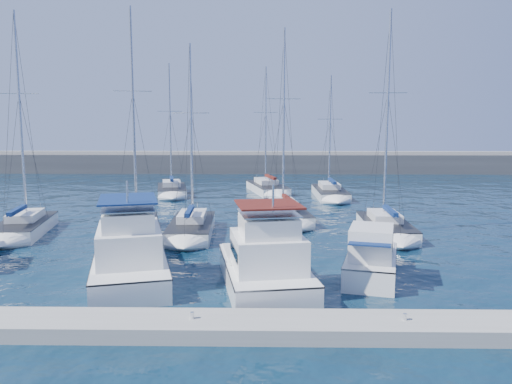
{
  "coord_description": "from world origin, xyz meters",
  "views": [
    {
      "loc": [
        2.74,
        -28.96,
        7.9
      ],
      "look_at": [
        2.1,
        6.69,
        3.0
      ],
      "focal_mm": 35.0,
      "sensor_mm": 36.0,
      "label": 1
    }
  ],
  "objects_px": {
    "sailboat_mid_d": "(285,213)",
    "sailboat_back_a": "(172,190)",
    "motor_yacht_port_inner": "(130,256)",
    "sailboat_back_c": "(330,193)",
    "motor_yacht_stbd_outer": "(371,260)",
    "sailboat_mid_b": "(137,226)",
    "sailboat_mid_a": "(24,226)",
    "sailboat_mid_e": "(385,227)",
    "sailboat_back_b": "(267,188)",
    "sailboat_mid_c": "(192,227)",
    "motor_yacht_stbd_inner": "(265,266)"
  },
  "relations": [
    {
      "from": "sailboat_mid_b",
      "to": "sailboat_mid_c",
      "type": "xyz_separation_m",
      "value": [
        4.0,
        -0.23,
        -0.04
      ]
    },
    {
      "from": "motor_yacht_stbd_inner",
      "to": "sailboat_mid_a",
      "type": "height_order",
      "value": "sailboat_mid_a"
    },
    {
      "from": "sailboat_back_c",
      "to": "sailboat_mid_a",
      "type": "bearing_deg",
      "value": -143.81
    },
    {
      "from": "motor_yacht_stbd_inner",
      "to": "motor_yacht_stbd_outer",
      "type": "relative_size",
      "value": 1.33
    },
    {
      "from": "sailboat_mid_e",
      "to": "sailboat_back_b",
      "type": "xyz_separation_m",
      "value": [
        -8.42,
        21.91,
        -0.03
      ]
    },
    {
      "from": "motor_yacht_stbd_inner",
      "to": "sailboat_back_b",
      "type": "xyz_separation_m",
      "value": [
        0.24,
        34.04,
        -0.62
      ]
    },
    {
      "from": "sailboat_mid_a",
      "to": "sailboat_mid_c",
      "type": "relative_size",
      "value": 1.17
    },
    {
      "from": "motor_yacht_stbd_inner",
      "to": "sailboat_back_a",
      "type": "relative_size",
      "value": 0.58
    },
    {
      "from": "sailboat_mid_e",
      "to": "sailboat_back_b",
      "type": "height_order",
      "value": "sailboat_mid_e"
    },
    {
      "from": "sailboat_mid_b",
      "to": "sailboat_mid_c",
      "type": "bearing_deg",
      "value": -18.07
    },
    {
      "from": "sailboat_mid_a",
      "to": "sailboat_back_c",
      "type": "distance_m",
      "value": 30.58
    },
    {
      "from": "sailboat_mid_e",
      "to": "sailboat_back_b",
      "type": "bearing_deg",
      "value": 112.82
    },
    {
      "from": "motor_yacht_stbd_inner",
      "to": "sailboat_mid_c",
      "type": "distance_m",
      "value": 12.93
    },
    {
      "from": "sailboat_mid_a",
      "to": "sailboat_mid_b",
      "type": "xyz_separation_m",
      "value": [
        8.14,
        0.23,
        0.01
      ]
    },
    {
      "from": "sailboat_mid_e",
      "to": "sailboat_mid_d",
      "type": "bearing_deg",
      "value": 144.15
    },
    {
      "from": "sailboat_mid_c",
      "to": "sailboat_mid_d",
      "type": "xyz_separation_m",
      "value": [
        6.9,
        5.78,
        0.01
      ]
    },
    {
      "from": "sailboat_back_a",
      "to": "sailboat_back_b",
      "type": "distance_m",
      "value": 10.92
    },
    {
      "from": "motor_yacht_stbd_outer",
      "to": "sailboat_mid_c",
      "type": "xyz_separation_m",
      "value": [
        -10.72,
        10.06,
        -0.43
      ]
    },
    {
      "from": "sailboat_back_a",
      "to": "sailboat_mid_a",
      "type": "bearing_deg",
      "value": -120.65
    },
    {
      "from": "motor_yacht_port_inner",
      "to": "sailboat_mid_a",
      "type": "relative_size",
      "value": 0.68
    },
    {
      "from": "sailboat_mid_a",
      "to": "sailboat_mid_b",
      "type": "bearing_deg",
      "value": -8.58
    },
    {
      "from": "sailboat_mid_a",
      "to": "sailboat_back_b",
      "type": "relative_size",
      "value": 1.1
    },
    {
      "from": "sailboat_back_b",
      "to": "sailboat_mid_a",
      "type": "bearing_deg",
      "value": -142.2
    },
    {
      "from": "sailboat_back_a",
      "to": "sailboat_mid_e",
      "type": "bearing_deg",
      "value": -57.35
    },
    {
      "from": "sailboat_mid_d",
      "to": "sailboat_mid_c",
      "type": "bearing_deg",
      "value": -147.57
    },
    {
      "from": "sailboat_mid_b",
      "to": "sailboat_back_b",
      "type": "relative_size",
      "value": 1.12
    },
    {
      "from": "motor_yacht_stbd_outer",
      "to": "sailboat_mid_b",
      "type": "bearing_deg",
      "value": 160.03
    },
    {
      "from": "motor_yacht_port_inner",
      "to": "sailboat_back_c",
      "type": "distance_m",
      "value": 31.77
    },
    {
      "from": "sailboat_mid_e",
      "to": "motor_yacht_stbd_inner",
      "type": "bearing_deg",
      "value": -123.72
    },
    {
      "from": "sailboat_mid_c",
      "to": "sailboat_mid_d",
      "type": "distance_m",
      "value": 9.0
    },
    {
      "from": "sailboat_mid_d",
      "to": "sailboat_back_a",
      "type": "distance_m",
      "value": 18.69
    },
    {
      "from": "motor_yacht_stbd_inner",
      "to": "motor_yacht_port_inner",
      "type": "bearing_deg",
      "value": 156.8
    },
    {
      "from": "motor_yacht_stbd_outer",
      "to": "sailboat_mid_c",
      "type": "bearing_deg",
      "value": 151.81
    },
    {
      "from": "sailboat_mid_b",
      "to": "sailboat_mid_d",
      "type": "distance_m",
      "value": 12.23
    },
    {
      "from": "motor_yacht_stbd_outer",
      "to": "sailboat_mid_b",
      "type": "relative_size",
      "value": 0.39
    },
    {
      "from": "motor_yacht_port_inner",
      "to": "sailboat_mid_e",
      "type": "distance_m",
      "value": 18.84
    },
    {
      "from": "motor_yacht_port_inner",
      "to": "sailboat_mid_a",
      "type": "bearing_deg",
      "value": 120.59
    },
    {
      "from": "sailboat_mid_a",
      "to": "motor_yacht_stbd_inner",
      "type": "bearing_deg",
      "value": -44.25
    },
    {
      "from": "sailboat_back_b",
      "to": "sailboat_back_a",
      "type": "bearing_deg",
      "value": 177.87
    },
    {
      "from": "sailboat_back_c",
      "to": "sailboat_back_b",
      "type": "bearing_deg",
      "value": 149.5
    },
    {
      "from": "motor_yacht_stbd_outer",
      "to": "sailboat_mid_e",
      "type": "bearing_deg",
      "value": 87.76
    },
    {
      "from": "sailboat_mid_a",
      "to": "sailboat_back_c",
      "type": "relative_size",
      "value": 1.21
    },
    {
      "from": "sailboat_mid_b",
      "to": "sailboat_back_c",
      "type": "height_order",
      "value": "sailboat_mid_b"
    },
    {
      "from": "sailboat_mid_a",
      "to": "sailboat_mid_d",
      "type": "relative_size",
      "value": 1.01
    },
    {
      "from": "sailboat_mid_b",
      "to": "sailboat_mid_d",
      "type": "relative_size",
      "value": 1.03
    },
    {
      "from": "sailboat_back_b",
      "to": "motor_yacht_port_inner",
      "type": "bearing_deg",
      "value": -116.38
    },
    {
      "from": "motor_yacht_port_inner",
      "to": "sailboat_back_b",
      "type": "bearing_deg",
      "value": 62.05
    },
    {
      "from": "sailboat_mid_c",
      "to": "sailboat_mid_a",
      "type": "bearing_deg",
      "value": 177.04
    },
    {
      "from": "motor_yacht_stbd_outer",
      "to": "sailboat_mid_c",
      "type": "distance_m",
      "value": 14.7
    },
    {
      "from": "sailboat_mid_a",
      "to": "motor_yacht_port_inner",
      "type": "bearing_deg",
      "value": -54.28
    }
  ]
}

